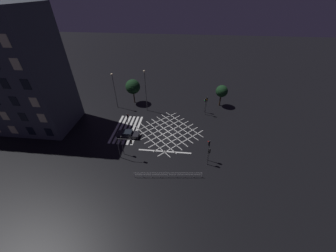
# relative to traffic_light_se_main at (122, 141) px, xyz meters

# --- Properties ---
(ground_plane) EXTENTS (200.00, 200.00, 0.00)m
(ground_plane) POSITION_rel_traffic_light_se_main_xyz_m (-7.24, 7.25, -2.93)
(ground_plane) COLOR black
(road_markings) EXTENTS (14.65, 18.66, 0.01)m
(road_markings) POSITION_rel_traffic_light_se_main_xyz_m (-6.93, 2.60, -2.93)
(road_markings) COLOR silver
(road_markings) RESTS_ON ground_plane
(traffic_light_se_main) EXTENTS (0.39, 0.36, 4.11)m
(traffic_light_se_main) POSITION_rel_traffic_light_se_main_xyz_m (0.00, 0.00, 0.00)
(traffic_light_se_main) COLOR #424244
(traffic_light_se_main) RESTS_ON ground_plane
(traffic_light_nw_cross) EXTENTS (0.36, 0.39, 3.93)m
(traffic_light_nw_cross) POSITION_rel_traffic_light_se_main_xyz_m (-15.59, 15.10, -0.12)
(traffic_light_nw_cross) COLOR #424244
(traffic_light_nw_cross) RESTS_ON ground_plane
(traffic_light_nw_main) EXTENTS (0.39, 0.36, 4.60)m
(traffic_light_nw_main) POSITION_rel_traffic_light_se_main_xyz_m (-14.55, 15.28, 0.33)
(traffic_light_nw_main) COLOR #424244
(traffic_light_nw_main) RESTS_ON ground_plane
(traffic_light_ne_cross) EXTENTS (0.36, 0.39, 4.47)m
(traffic_light_ne_cross) POSITION_rel_traffic_light_se_main_xyz_m (0.06, 14.73, 0.24)
(traffic_light_ne_cross) COLOR #424244
(traffic_light_ne_cross) RESTS_ON ground_plane
(traffic_light_median_south) EXTENTS (0.36, 0.39, 4.02)m
(traffic_light_median_south) POSITION_rel_traffic_light_se_main_xyz_m (-7.00, -0.92, -0.06)
(traffic_light_median_south) COLOR #424244
(traffic_light_median_south) RESTS_ON ground_plane
(traffic_light_ne_main) EXTENTS (0.39, 0.36, 3.59)m
(traffic_light_ne_main) POSITION_rel_traffic_light_se_main_xyz_m (0.95, 14.78, -0.36)
(traffic_light_ne_main) COLOR #424244
(traffic_light_ne_main) RESTS_ON ground_plane
(traffic_light_se_cross) EXTENTS (0.36, 2.61, 4.58)m
(traffic_light_se_cross) POSITION_rel_traffic_light_se_main_xyz_m (1.02, 0.94, 0.43)
(traffic_light_se_cross) COLOR #424244
(traffic_light_se_cross) RESTS_ON ground_plane
(street_lamp_east) EXTENTS (0.48, 0.48, 10.10)m
(street_lamp_east) POSITION_rel_traffic_light_se_main_xyz_m (-15.01, 1.35, 3.79)
(street_lamp_east) COLOR #424244
(street_lamp_east) RESTS_ON ground_plane
(street_lamp_west) EXTENTS (0.55, 0.55, 8.81)m
(street_lamp_west) POSITION_rel_traffic_light_se_main_xyz_m (-15.75, -6.29, 3.42)
(street_lamp_west) COLOR #424244
(street_lamp_west) RESTS_ON ground_plane
(street_tree_near) EXTENTS (2.89, 2.89, 5.40)m
(street_tree_near) POSITION_rel_traffic_light_se_main_xyz_m (-19.32, 19.16, 0.98)
(street_tree_near) COLOR #38281C
(street_tree_near) RESTS_ON ground_plane
(street_tree_far) EXTENTS (3.60, 3.60, 6.24)m
(street_tree_far) POSITION_rel_traffic_light_se_main_xyz_m (-18.60, -2.67, 1.48)
(street_tree_far) COLOR #38281C
(street_tree_far) RESTS_ON ground_plane
(waiting_car) EXTENTS (1.78, 4.38, 1.30)m
(waiting_car) POSITION_rel_traffic_light_se_main_xyz_m (-4.80, -0.55, -2.33)
(waiting_car) COLOR black
(waiting_car) RESTS_ON ground_plane
(pedestrian_railing) EXTENTS (1.13, 10.61, 1.05)m
(pedestrian_railing) POSITION_rel_traffic_light_se_main_xyz_m (4.38, 8.44, -2.26)
(pedestrian_railing) COLOR #B7B7BC
(pedestrian_railing) RESTS_ON ground_plane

